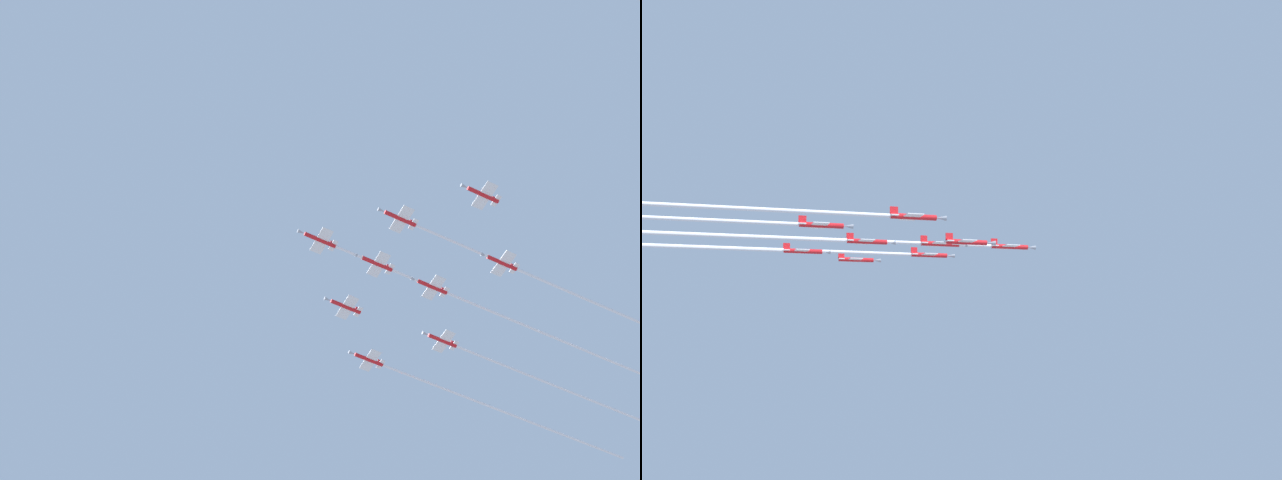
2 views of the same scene
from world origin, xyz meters
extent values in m
cylinder|color=red|center=(8.96, 17.05, 185.63)|extent=(7.92, 4.34, 1.01)
cone|color=#9EA3AD|center=(4.38, 19.15, 185.63)|extent=(2.06, 1.63, 0.96)
cube|color=white|center=(9.38, 16.86, 185.59)|extent=(5.71, 7.89, 0.16)
cube|color=white|center=(12.25, 15.56, 185.63)|extent=(2.46, 3.37, 0.16)
cube|color=red|center=(12.18, 15.59, 186.46)|extent=(1.39, 0.74, 1.65)
cylinder|color=white|center=(46.47, -0.04, 185.63)|extent=(67.81, 31.42, 0.71)
cylinder|color=red|center=(15.98, -1.72, 184.93)|extent=(7.92, 4.34, 1.01)
cone|color=#9EA3AD|center=(11.40, 0.37, 184.93)|extent=(2.06, 1.63, 0.96)
cube|color=white|center=(16.40, -1.91, 184.88)|extent=(5.71, 7.89, 0.16)
cube|color=white|center=(19.27, -3.22, 184.93)|extent=(2.46, 3.37, 0.16)
cube|color=red|center=(19.20, -3.19, 185.76)|extent=(1.39, 0.74, 1.65)
cylinder|color=white|center=(55.86, -19.90, 184.93)|extent=(72.54, 33.57, 0.71)
cylinder|color=red|center=(27.74, 24.07, 184.26)|extent=(7.92, 4.34, 1.01)
cone|color=#9EA3AD|center=(23.16, 26.16, 184.26)|extent=(2.06, 1.63, 0.96)
cube|color=white|center=(28.16, 23.88, 184.21)|extent=(5.71, 7.89, 0.16)
cube|color=white|center=(31.03, 22.58, 184.26)|extent=(2.46, 3.37, 0.16)
cube|color=red|center=(30.96, 22.61, 185.08)|extent=(1.39, 0.74, 1.65)
cylinder|color=red|center=(23.15, 10.59, 185.63)|extent=(7.92, 4.34, 1.01)
cone|color=#9EA3AD|center=(18.57, 12.68, 185.63)|extent=(2.06, 1.63, 0.96)
cube|color=white|center=(23.57, 10.40, 185.59)|extent=(5.71, 7.89, 0.16)
cube|color=white|center=(26.44, 9.09, 185.63)|extent=(2.46, 3.37, 0.16)
cube|color=red|center=(26.37, 9.12, 186.46)|extent=(1.39, 0.74, 1.65)
cylinder|color=white|center=(52.47, -2.78, 185.63)|extent=(51.42, 23.95, 0.71)
cylinder|color=red|center=(23.00, -20.50, 184.94)|extent=(7.92, 4.34, 1.01)
cone|color=#9EA3AD|center=(18.42, -18.41, 184.94)|extent=(2.06, 1.63, 0.96)
cube|color=white|center=(23.42, -20.69, 184.90)|extent=(5.71, 7.89, 0.16)
cube|color=white|center=(26.29, -22.00, 184.94)|extent=(2.46, 3.37, 0.16)
cube|color=red|center=(26.22, -21.97, 185.77)|extent=(1.39, 0.74, 1.65)
cylinder|color=red|center=(46.52, 31.09, 186.35)|extent=(7.92, 4.34, 1.01)
cone|color=#9EA3AD|center=(41.93, 33.18, 186.35)|extent=(2.06, 1.63, 0.96)
cube|color=white|center=(46.94, 30.90, 186.31)|extent=(5.71, 7.89, 0.16)
cube|color=white|center=(49.81, 29.60, 186.35)|extent=(2.46, 3.37, 0.16)
cube|color=red|center=(49.74, 29.63, 187.18)|extent=(1.39, 0.74, 1.65)
cylinder|color=white|center=(85.85, 13.16, 186.35)|extent=(71.45, 33.08, 0.71)
cylinder|color=red|center=(37.34, 4.12, 185.53)|extent=(7.92, 4.34, 1.01)
cone|color=#9EA3AD|center=(32.76, 6.21, 185.53)|extent=(2.06, 1.63, 0.96)
cube|color=white|center=(37.76, 3.93, 185.49)|extent=(5.71, 7.89, 0.16)
cube|color=white|center=(40.63, 2.62, 185.53)|extent=(2.46, 3.37, 0.16)
cube|color=red|center=(40.56, 2.65, 186.36)|extent=(1.39, 0.74, 1.65)
cylinder|color=white|center=(69.27, -10.43, 185.53)|extent=(56.64, 26.33, 0.71)
cylinder|color=red|center=(41.78, -13.48, 184.80)|extent=(7.92, 4.34, 1.01)
cone|color=#9EA3AD|center=(37.19, -11.39, 184.80)|extent=(2.06, 1.63, 0.96)
cube|color=white|center=(42.20, -13.67, 184.75)|extent=(5.71, 7.89, 0.16)
cube|color=white|center=(45.07, -14.98, 184.80)|extent=(2.46, 3.37, 0.16)
cube|color=red|center=(45.00, -14.95, 185.62)|extent=(1.39, 0.74, 1.65)
cylinder|color=white|center=(77.67, -29.84, 184.80)|extent=(64.57, 29.94, 0.71)
cylinder|color=red|center=(53.54, 12.31, 186.32)|extent=(7.92, 4.34, 1.01)
cone|color=#9EA3AD|center=(48.95, 14.40, 186.32)|extent=(2.06, 1.63, 0.96)
cube|color=white|center=(53.96, 12.12, 186.27)|extent=(5.71, 7.89, 0.16)
cube|color=white|center=(56.83, 10.82, 186.32)|extent=(2.46, 3.37, 0.16)
cube|color=red|center=(56.76, 10.85, 187.14)|extent=(1.39, 0.74, 1.65)
cylinder|color=white|center=(84.60, -1.84, 186.32)|extent=(54.91, 25.54, 0.71)
camera|label=1|loc=(-80.73, -56.27, 3.27)|focal=50.38mm
camera|label=2|loc=(140.23, 149.61, 161.59)|focal=48.91mm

